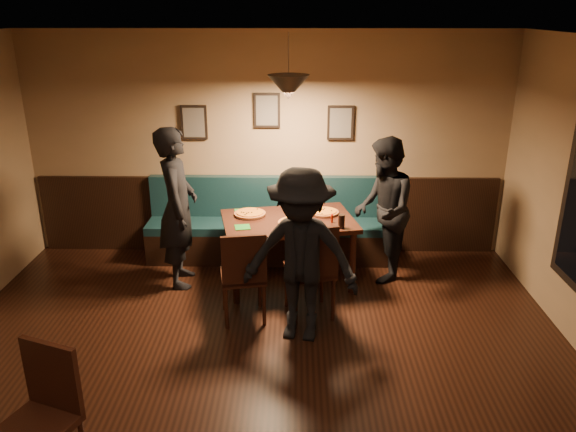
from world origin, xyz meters
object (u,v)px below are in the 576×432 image
object	(u,v)px
chair_near_right	(310,268)
diner_left	(178,208)
chair_near_left	(243,274)
diner_right	(383,210)
dining_table	(288,251)
tabasco_bottle	(332,218)
cafe_chair_far	(35,425)
booth_bench	(267,222)
soda_glass	(341,221)
diner_front	(301,256)

from	to	relation	value
chair_near_right	diner_left	world-z (taller)	diner_left
chair_near_left	diner_right	size ratio (longest dim) A/B	0.59
dining_table	tabasco_bottle	world-z (taller)	tabasco_bottle
cafe_chair_far	chair_near_right	bearing A→B (deg)	-107.39
booth_bench	dining_table	bearing A→B (deg)	-67.24
chair_near_left	diner_left	world-z (taller)	diner_left
dining_table	chair_near_right	xyz separation A→B (m)	(0.23, -0.72, 0.13)
booth_bench	tabasco_bottle	xyz separation A→B (m)	(0.76, -0.76, 0.34)
booth_bench	soda_glass	distance (m)	1.31
soda_glass	chair_near_right	bearing A→B (deg)	-127.12
tabasco_bottle	soda_glass	bearing A→B (deg)	-60.95
booth_bench	tabasco_bottle	bearing A→B (deg)	-44.81
diner_front	tabasco_bottle	xyz separation A→B (m)	(0.35, 1.07, -0.01)
diner_right	diner_front	size ratio (longest dim) A/B	0.99
diner_right	cafe_chair_far	distance (m)	4.19
chair_near_right	dining_table	bearing A→B (deg)	92.71
chair_near_left	chair_near_right	world-z (taller)	chair_near_right
chair_near_right	tabasco_bottle	size ratio (longest dim) A/B	9.20
booth_bench	diner_left	world-z (taller)	diner_left
cafe_chair_far	diner_left	bearing A→B (deg)	-75.88
dining_table	diner_front	size ratio (longest dim) A/B	0.86
diner_left	diner_right	xyz separation A→B (m)	(2.33, 0.18, -0.08)
diner_left	soda_glass	world-z (taller)	diner_left
dining_table	diner_front	xyz separation A→B (m)	(0.13, -1.16, 0.46)
chair_near_right	diner_front	size ratio (longest dim) A/B	0.61
diner_right	soda_glass	distance (m)	0.66
booth_bench	tabasco_bottle	distance (m)	1.12
diner_front	chair_near_left	bearing A→B (deg)	161.33
chair_near_right	tabasco_bottle	xyz separation A→B (m)	(0.26, 0.63, 0.32)
diner_front	soda_glass	xyz separation A→B (m)	(0.45, 0.90, 0.01)
diner_right	tabasco_bottle	size ratio (longest dim) A/B	14.88
dining_table	diner_left	bearing A→B (deg)	169.35
diner_right	diner_front	world-z (taller)	diner_front
chair_near_right	diner_front	distance (m)	0.56
booth_bench	tabasco_bottle	size ratio (longest dim) A/B	26.51
diner_front	chair_near_right	bearing A→B (deg)	89.56
chair_near_left	diner_right	world-z (taller)	diner_right
chair_near_right	cafe_chair_far	size ratio (longest dim) A/B	1.04
diner_right	soda_glass	world-z (taller)	diner_right
soda_glass	tabasco_bottle	bearing A→B (deg)	119.05
tabasco_bottle	cafe_chair_far	bearing A→B (deg)	-125.14
chair_near_left	diner_front	xyz separation A→B (m)	(0.58, -0.34, 0.35)
booth_bench	diner_front	size ratio (longest dim) A/B	1.76
diner_left	soda_glass	size ratio (longest dim) A/B	12.03
booth_bench	diner_front	bearing A→B (deg)	-77.38
chair_near_left	dining_table	bearing A→B (deg)	50.97
chair_near_left	soda_glass	size ratio (longest dim) A/B	6.52
diner_front	tabasco_bottle	distance (m)	1.12
diner_front	soda_glass	bearing A→B (deg)	75.61
diner_left	diner_front	size ratio (longest dim) A/B	1.08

